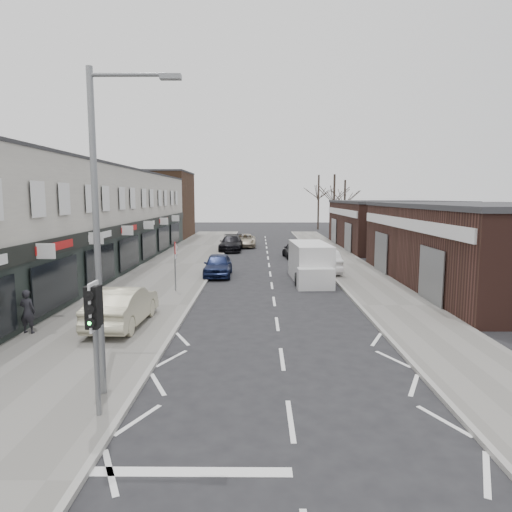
{
  "coord_description": "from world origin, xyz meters",
  "views": [
    {
      "loc": [
        -0.71,
        -11.88,
        5.09
      ],
      "look_at": [
        -0.86,
        7.27,
        2.6
      ],
      "focal_mm": 32.0,
      "sensor_mm": 36.0,
      "label": 1
    }
  ],
  "objects_px": {
    "pedestrian": "(27,311)",
    "white_van": "(310,263)",
    "street_lamp": "(103,216)",
    "parked_car_left_b": "(231,243)",
    "sedan_on_pavement": "(123,306)",
    "parked_car_left_a": "(218,265)",
    "traffic_light": "(94,318)",
    "parked_car_right_a": "(322,261)",
    "parked_car_left_c": "(245,241)",
    "parked_car_right_b": "(294,250)",
    "warning_sign": "(176,252)"
  },
  "relations": [
    {
      "from": "warning_sign",
      "to": "pedestrian",
      "type": "bearing_deg",
      "value": -117.68
    },
    {
      "from": "parked_car_right_a",
      "to": "parked_car_left_c",
      "type": "bearing_deg",
      "value": -74.54
    },
    {
      "from": "traffic_light",
      "to": "parked_car_right_b",
      "type": "height_order",
      "value": "traffic_light"
    },
    {
      "from": "parked_car_left_a",
      "to": "parked_car_right_a",
      "type": "relative_size",
      "value": 0.86
    },
    {
      "from": "parked_car_left_a",
      "to": "parked_car_right_b",
      "type": "xyz_separation_m",
      "value": [
        5.6,
        8.78,
        -0.05
      ]
    },
    {
      "from": "traffic_light",
      "to": "white_van",
      "type": "relative_size",
      "value": 0.52
    },
    {
      "from": "parked_car_left_c",
      "to": "parked_car_right_a",
      "type": "relative_size",
      "value": 0.95
    },
    {
      "from": "pedestrian",
      "to": "traffic_light",
      "type": "bearing_deg",
      "value": 134.35
    },
    {
      "from": "street_lamp",
      "to": "parked_car_left_a",
      "type": "bearing_deg",
      "value": 86.43
    },
    {
      "from": "parked_car_right_a",
      "to": "warning_sign",
      "type": "bearing_deg",
      "value": 32.91
    },
    {
      "from": "parked_car_left_a",
      "to": "parked_car_left_c",
      "type": "distance_m",
      "value": 17.36
    },
    {
      "from": "parked_car_left_b",
      "to": "parked_car_left_c",
      "type": "distance_m",
      "value": 3.78
    },
    {
      "from": "warning_sign",
      "to": "pedestrian",
      "type": "height_order",
      "value": "warning_sign"
    },
    {
      "from": "street_lamp",
      "to": "parked_car_left_a",
      "type": "height_order",
      "value": "street_lamp"
    },
    {
      "from": "sedan_on_pavement",
      "to": "street_lamp",
      "type": "bearing_deg",
      "value": 105.62
    },
    {
      "from": "warning_sign",
      "to": "parked_car_left_a",
      "type": "height_order",
      "value": "warning_sign"
    },
    {
      "from": "traffic_light",
      "to": "sedan_on_pavement",
      "type": "distance_m",
      "value": 7.71
    },
    {
      "from": "warning_sign",
      "to": "sedan_on_pavement",
      "type": "height_order",
      "value": "warning_sign"
    },
    {
      "from": "white_van",
      "to": "warning_sign",
      "type": "bearing_deg",
      "value": -157.76
    },
    {
      "from": "warning_sign",
      "to": "parked_car_left_c",
      "type": "bearing_deg",
      "value": 82.52
    },
    {
      "from": "warning_sign",
      "to": "parked_car_left_a",
      "type": "relative_size",
      "value": 0.63
    },
    {
      "from": "pedestrian",
      "to": "parked_car_right_a",
      "type": "bearing_deg",
      "value": -124.62
    },
    {
      "from": "warning_sign",
      "to": "white_van",
      "type": "distance_m",
      "value": 8.43
    },
    {
      "from": "traffic_light",
      "to": "white_van",
      "type": "bearing_deg",
      "value": 68.92
    },
    {
      "from": "street_lamp",
      "to": "parked_car_left_b",
      "type": "xyz_separation_m",
      "value": [
        1.13,
        31.74,
        -3.89
      ]
    },
    {
      "from": "parked_car_right_a",
      "to": "parked_car_right_b",
      "type": "xyz_separation_m",
      "value": [
        -1.3,
        7.45,
        -0.13
      ]
    },
    {
      "from": "pedestrian",
      "to": "white_van",
      "type": "bearing_deg",
      "value": -128.63
    },
    {
      "from": "street_lamp",
      "to": "parked_car_left_c",
      "type": "xyz_separation_m",
      "value": [
        2.33,
        35.33,
        -3.97
      ]
    },
    {
      "from": "parked_car_left_c",
      "to": "sedan_on_pavement",
      "type": "bearing_deg",
      "value": -97.99
    },
    {
      "from": "street_lamp",
      "to": "parked_car_left_b",
      "type": "distance_m",
      "value": 32.0
    },
    {
      "from": "parked_car_left_a",
      "to": "parked_car_left_b",
      "type": "height_order",
      "value": "parked_car_left_b"
    },
    {
      "from": "warning_sign",
      "to": "parked_car_right_a",
      "type": "relative_size",
      "value": 0.55
    },
    {
      "from": "traffic_light",
      "to": "parked_car_right_b",
      "type": "xyz_separation_m",
      "value": [
        6.6,
        28.01,
        -1.73
      ]
    },
    {
      "from": "street_lamp",
      "to": "sedan_on_pavement",
      "type": "height_order",
      "value": "street_lamp"
    },
    {
      "from": "warning_sign",
      "to": "pedestrian",
      "type": "distance_m",
      "value": 8.79
    },
    {
      "from": "parked_car_right_a",
      "to": "parked_car_right_b",
      "type": "height_order",
      "value": "parked_car_right_a"
    },
    {
      "from": "traffic_light",
      "to": "parked_car_left_b",
      "type": "height_order",
      "value": "traffic_light"
    },
    {
      "from": "warning_sign",
      "to": "parked_car_right_b",
      "type": "relative_size",
      "value": 0.67
    },
    {
      "from": "warning_sign",
      "to": "parked_car_left_c",
      "type": "height_order",
      "value": "warning_sign"
    },
    {
      "from": "white_van",
      "to": "sedan_on_pavement",
      "type": "distance_m",
      "value": 13.25
    },
    {
      "from": "parked_car_right_b",
      "to": "traffic_light",
      "type": "bearing_deg",
      "value": 71.02
    },
    {
      "from": "sedan_on_pavement",
      "to": "parked_car_left_a",
      "type": "xyz_separation_m",
      "value": [
        2.63,
        11.85,
        -0.16
      ]
    },
    {
      "from": "traffic_light",
      "to": "parked_car_left_b",
      "type": "xyz_separation_m",
      "value": [
        1.0,
        32.96,
        -1.68
      ]
    },
    {
      "from": "parked_car_left_a",
      "to": "parked_car_left_b",
      "type": "bearing_deg",
      "value": 89.08
    },
    {
      "from": "parked_car_left_b",
      "to": "parked_car_right_b",
      "type": "distance_m",
      "value": 7.47
    },
    {
      "from": "sedan_on_pavement",
      "to": "parked_car_left_c",
      "type": "bearing_deg",
      "value": -95.63
    },
    {
      "from": "warning_sign",
      "to": "white_van",
      "type": "height_order",
      "value": "warning_sign"
    },
    {
      "from": "white_van",
      "to": "pedestrian",
      "type": "bearing_deg",
      "value": -138.95
    },
    {
      "from": "parked_car_left_b",
      "to": "parked_car_left_c",
      "type": "height_order",
      "value": "parked_car_left_b"
    },
    {
      "from": "traffic_light",
      "to": "street_lamp",
      "type": "distance_m",
      "value": 2.52
    }
  ]
}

